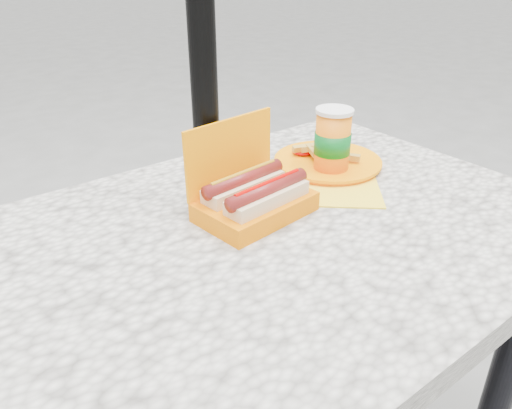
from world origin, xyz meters
TOP-DOWN VIEW (x-y plane):
  - picnic_table at (0.00, 0.00)m, footprint 1.20×0.80m
  - umbrella_pole at (0.00, 0.16)m, footprint 0.05×0.05m
  - hotdog_box at (0.03, 0.06)m, footprint 0.23×0.17m
  - fries_plate at (0.31, 0.13)m, footprint 0.34×0.35m
  - soda_cup at (0.29, 0.10)m, footprint 0.08×0.08m

SIDE VIEW (x-z plane):
  - picnic_table at x=0.00m, z-range 0.27..1.02m
  - fries_plate at x=0.31m, z-range 0.74..0.79m
  - hotdog_box at x=0.03m, z-range 0.70..0.88m
  - soda_cup at x=0.29m, z-range 0.75..0.90m
  - umbrella_pole at x=0.00m, z-range 0.00..2.20m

